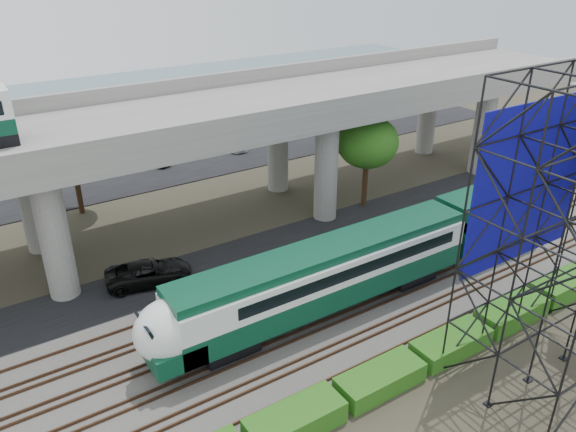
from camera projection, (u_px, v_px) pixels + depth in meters
ground at (313, 347)px, 30.47m from camera, size 140.00×140.00×0.00m
ballast_bed at (292, 327)px, 31.93m from camera, size 90.00×12.00×0.20m
service_road at (224, 263)px, 38.37m from camera, size 90.00×5.00×0.08m
parking_lot at (117, 162)px, 56.08m from camera, size 90.00×18.00×0.08m
harbor_water at (63, 112)px, 72.67m from camera, size 140.00×40.00×0.03m
rail_tracks at (292, 324)px, 31.86m from camera, size 90.00×9.52×0.16m
commuter_train at (356, 263)px, 32.89m from camera, size 29.30×3.06×4.30m
overpass at (166, 130)px, 38.33m from camera, size 80.00×12.00×12.40m
hedge_strip at (380, 378)px, 27.48m from camera, size 34.60×1.80×1.20m
trees at (120, 176)px, 37.93m from camera, size 40.94×16.94×7.69m
suv at (149, 273)px, 35.76m from camera, size 5.84×3.68×1.50m
parked_cars at (119, 156)px, 55.58m from camera, size 35.37×9.74×1.29m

